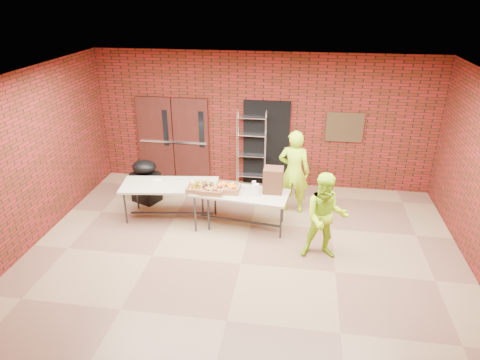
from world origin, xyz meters
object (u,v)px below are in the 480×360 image
table_left (170,187)px  volunteer_man (326,217)px  wire_rack (251,149)px  covered_grill (146,181)px  table_right (240,195)px  coffee_dispenser (273,180)px  volunteer_woman (294,172)px

table_left → volunteer_man: 3.26m
wire_rack → covered_grill: wire_rack is taller
table_right → coffee_dispenser: size_ratio=3.97×
table_left → volunteer_woman: bearing=9.2°
table_left → coffee_dispenser: coffee_dispenser is taller
covered_grill → volunteer_man: bearing=0.6°
table_left → covered_grill: size_ratio=2.07×
table_left → covered_grill: (-0.81, 0.73, -0.24)m
coffee_dispenser → covered_grill: (-2.93, 0.71, -0.54)m
coffee_dispenser → volunteer_woman: 0.84m
wire_rack → volunteer_man: size_ratio=1.16×
table_left → coffee_dispenser: size_ratio=4.09×
covered_grill → volunteer_man: volunteer_man is taller
table_left → volunteer_man: volunteer_man is taller
wire_rack → table_left: bearing=-126.7°
wire_rack → coffee_dispenser: wire_rack is taller
table_left → covered_grill: bearing=130.4°
table_right → coffee_dispenser: (0.65, 0.12, 0.32)m
wire_rack → table_right: wire_rack is taller
wire_rack → covered_grill: 2.60m
table_left → table_right: table_left is taller
wire_rack → table_right: (0.03, -2.04, -0.22)m
coffee_dispenser → volunteer_woman: (0.39, 0.74, -0.12)m
coffee_dispenser → covered_grill: 3.06m
table_left → covered_grill: 1.11m
covered_grill → volunteer_woman: bearing=23.9°
wire_rack → table_left: wire_rack is taller
table_right → volunteer_man: size_ratio=1.22×
table_left → coffee_dispenser: bearing=-7.2°
wire_rack → volunteer_woman: 1.58m
table_right → volunteer_woman: (1.03, 0.86, 0.20)m
table_right → covered_grill: covered_grill is taller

